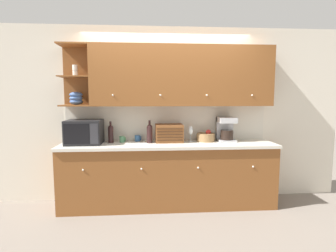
{
  "coord_description": "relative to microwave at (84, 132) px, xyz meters",
  "views": [
    {
      "loc": [
        -0.27,
        -3.96,
        1.57
      ],
      "look_at": [
        0.0,
        -0.2,
        1.15
      ],
      "focal_mm": 28.0,
      "sensor_mm": 36.0,
      "label": 1
    }
  ],
  "objects": [
    {
      "name": "wine_glass",
      "position": [
        1.52,
        0.09,
        -0.01
      ],
      "size": [
        0.08,
        0.08,
        0.23
      ],
      "color": "silver",
      "rests_on": "counter_unit"
    },
    {
      "name": "coffee_maker",
      "position": [
        2.04,
        0.07,
        0.01
      ],
      "size": [
        0.25,
        0.25,
        0.36
      ],
      "color": "#B7B7BC",
      "rests_on": "counter_unit"
    },
    {
      "name": "microwave",
      "position": [
        0.0,
        0.0,
        0.0
      ],
      "size": [
        0.48,
        0.41,
        0.34
      ],
      "color": "black",
      "rests_on": "counter_unit"
    },
    {
      "name": "upper_cabinets",
      "position": [
        1.34,
        0.09,
        0.78
      ],
      "size": [
        3.01,
        0.35,
        0.85
      ],
      "color": "brown",
      "rests_on": "backsplash_panel"
    },
    {
      "name": "mug",
      "position": [
        0.74,
        0.18,
        -0.13
      ],
      "size": [
        0.1,
        0.08,
        0.09
      ],
      "color": "#38669E",
      "rests_on": "counter_unit"
    },
    {
      "name": "wall_back",
      "position": [
        1.18,
        0.28,
        0.22
      ],
      "size": [
        5.41,
        0.06,
        2.6
      ],
      "color": "silver",
      "rests_on": "ground_plane"
    },
    {
      "name": "counter_unit",
      "position": [
        1.18,
        -0.04,
        -0.62
      ],
      "size": [
        3.03,
        0.61,
        0.91
      ],
      "color": "brown",
      "rests_on": "ground_plane"
    },
    {
      "name": "fruit_basket",
      "position": [
        1.74,
        0.09,
        -0.11
      ],
      "size": [
        0.27,
        0.27,
        0.18
      ],
      "color": "#937047",
      "rests_on": "counter_unit"
    },
    {
      "name": "backsplash_panel",
      "position": [
        1.18,
        0.25,
        0.09
      ],
      "size": [
        3.01,
        0.01,
        0.53
      ],
      "color": "silver",
      "rests_on": "counter_unit"
    },
    {
      "name": "bread_box",
      "position": [
        1.2,
        0.08,
        -0.04
      ],
      "size": [
        0.4,
        0.3,
        0.26
      ],
      "color": "brown",
      "rests_on": "counter_unit"
    },
    {
      "name": "mug_blue_second",
      "position": [
        0.52,
        0.09,
        -0.12
      ],
      "size": [
        0.09,
        0.08,
        0.09
      ],
      "color": "#4C845B",
      "rests_on": "counter_unit"
    },
    {
      "name": "ground_plane",
      "position": [
        1.18,
        0.25,
        -1.08
      ],
      "size": [
        24.0,
        24.0,
        0.0
      ],
      "primitive_type": "plane",
      "color": "slate"
    },
    {
      "name": "second_wine_bottle",
      "position": [
        0.91,
        0.01,
        -0.02
      ],
      "size": [
        0.08,
        0.08,
        0.32
      ],
      "color": "black",
      "rests_on": "counter_unit"
    },
    {
      "name": "wine_bottle",
      "position": [
        0.35,
        0.07,
        -0.03
      ],
      "size": [
        0.08,
        0.08,
        0.31
      ],
      "color": "black",
      "rests_on": "counter_unit"
    }
  ]
}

